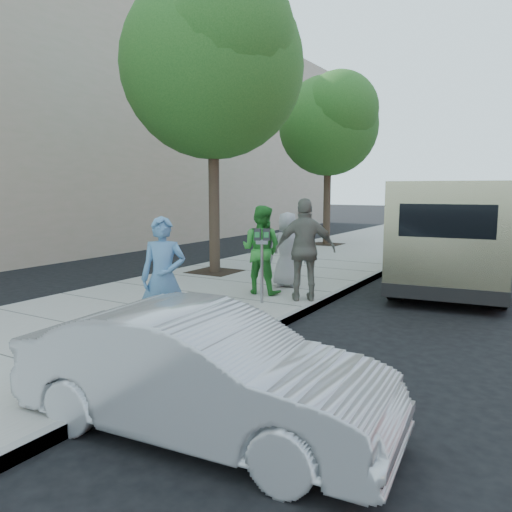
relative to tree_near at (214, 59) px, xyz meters
The scene contains 12 objects.
ground 6.45m from the tree_near, 46.82° to the right, with size 120.00×120.00×0.00m, color black.
sidewalk 6.11m from the tree_near, 62.43° to the right, with size 5.00×60.00×0.15m, color gray.
curb_face 7.02m from the tree_near, 33.03° to the right, with size 0.12×60.00×0.16m, color gray.
tree_near is the anchor object (origin of this frame).
tree_far 7.63m from the tree_near, 90.00° to the left, with size 3.92×3.80×6.49m.
parking_meter 5.78m from the tree_near, 41.58° to the right, with size 0.31×0.21×1.44m.
van 7.29m from the tree_near, 20.97° to the left, with size 2.91×6.87×2.48m.
sedan 9.85m from the tree_near, 55.75° to the right, with size 1.30×3.72×1.22m, color #B1B3B8.
person_officer 7.43m from the tree_near, 62.25° to the right, with size 0.65×0.43×1.79m, color #5386B2.
person_green_shirt 5.35m from the tree_near, 36.14° to the right, with size 0.90×0.70×1.84m, color #2E8E31.
person_gray_shirt 5.27m from the tree_near, 18.13° to the right, with size 0.82×0.53×1.68m, color #A0A0A2.
person_striped_polo 5.90m from the tree_near, 28.66° to the right, with size 1.17×0.49×2.01m, color slate.
Camera 1 is at (5.28, -8.27, 2.34)m, focal length 35.00 mm.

